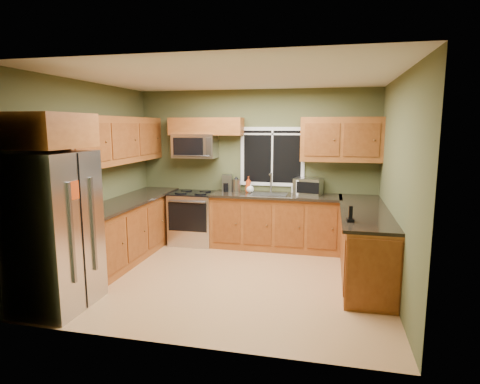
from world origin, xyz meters
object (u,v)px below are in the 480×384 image
at_px(soap_bottle_c, 250,188).
at_px(soap_bottle_b, 294,187).
at_px(range, 194,217).
at_px(toaster_oven, 308,186).
at_px(coffee_maker, 227,183).
at_px(kettle, 236,185).
at_px(cordless_phone, 350,217).
at_px(refrigerator, 54,231).
at_px(soap_bottle_a, 248,184).
at_px(microwave, 195,146).
at_px(paper_towel_roll, 298,187).

bearing_deg(soap_bottle_c, soap_bottle_b, 9.64).
xyz_separation_m(range, toaster_oven, (1.99, 0.13, 0.61)).
xyz_separation_m(coffee_maker, kettle, (0.18, -0.04, -0.01)).
bearing_deg(coffee_maker, cordless_phone, -43.19).
distance_m(refrigerator, soap_bottle_b, 3.87).
height_order(range, soap_bottle_a, soap_bottle_a).
bearing_deg(soap_bottle_c, kettle, 174.13).
bearing_deg(toaster_oven, soap_bottle_b, 157.15).
height_order(microwave, soap_bottle_b, microwave).
distance_m(toaster_oven, soap_bottle_b, 0.27).
height_order(refrigerator, soap_bottle_a, refrigerator).
bearing_deg(soap_bottle_c, microwave, 178.12).
height_order(toaster_oven, soap_bottle_b, toaster_oven).
relative_size(paper_towel_roll, soap_bottle_c, 1.63).
bearing_deg(range, soap_bottle_a, 6.77).
bearing_deg(microwave, range, -89.98).
relative_size(range, paper_towel_roll, 3.36).
height_order(soap_bottle_a, cordless_phone, soap_bottle_a).
xyz_separation_m(range, paper_towel_roll, (1.83, 0.05, 0.60)).
xyz_separation_m(microwave, cordless_phone, (2.60, -1.87, -0.73)).
bearing_deg(microwave, refrigerator, -103.34).
bearing_deg(paper_towel_roll, kettle, 175.78).
height_order(refrigerator, soap_bottle_c, refrigerator).
height_order(coffee_maker, paper_towel_roll, coffee_maker).
bearing_deg(cordless_phone, refrigerator, -162.54).
relative_size(coffee_maker, soap_bottle_b, 1.48).
height_order(range, toaster_oven, toaster_oven).
bearing_deg(kettle, range, -170.22).
bearing_deg(paper_towel_roll, cordless_phone, -66.71).
bearing_deg(toaster_oven, microwave, 179.77).
bearing_deg(soap_bottle_b, soap_bottle_c, -170.36).
distance_m(refrigerator, coffee_maker, 3.20).
relative_size(microwave, soap_bottle_a, 2.72).
distance_m(range, coffee_maker, 0.85).
distance_m(toaster_oven, soap_bottle_c, 0.99).
bearing_deg(cordless_phone, microwave, 144.26).
bearing_deg(refrigerator, coffee_maker, 66.80).
bearing_deg(paper_towel_roll, soap_bottle_a, 175.63).
bearing_deg(cordless_phone, soap_bottle_a, 131.38).
distance_m(range, kettle, 0.97).
relative_size(coffee_maker, cordless_phone, 1.48).
relative_size(toaster_oven, soap_bottle_a, 1.80).
xyz_separation_m(coffee_maker, soap_bottle_c, (0.43, -0.07, -0.05)).
height_order(microwave, soap_bottle_a, microwave).
distance_m(microwave, toaster_oven, 2.10).
relative_size(kettle, soap_bottle_c, 1.59).
height_order(kettle, soap_bottle_b, kettle).
bearing_deg(soap_bottle_b, paper_towel_roll, -65.72).
bearing_deg(cordless_phone, coffee_maker, 136.81).
relative_size(kettle, soap_bottle_b, 1.39).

